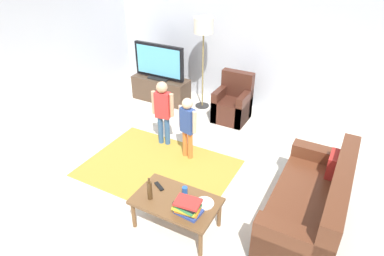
# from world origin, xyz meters

# --- Properties ---
(ground) EXTENTS (7.80, 7.80, 0.00)m
(ground) POSITION_xyz_m (0.00, 0.00, 0.00)
(ground) COLOR beige
(wall_back) EXTENTS (6.00, 0.12, 2.70)m
(wall_back) POSITION_xyz_m (0.00, 3.00, 1.35)
(wall_back) COLOR silver
(wall_back) RESTS_ON ground
(wall_left) EXTENTS (0.12, 6.00, 2.70)m
(wall_left) POSITION_xyz_m (-3.00, 0.00, 1.35)
(wall_left) COLOR silver
(wall_left) RESTS_ON ground
(area_rug) EXTENTS (2.20, 1.60, 0.01)m
(area_rug) POSITION_xyz_m (-0.40, 0.27, 0.00)
(area_rug) COLOR #B28C33
(area_rug) RESTS_ON ground
(tv_stand) EXTENTS (1.20, 0.44, 0.50)m
(tv_stand) POSITION_xyz_m (-1.65, 2.30, 0.24)
(tv_stand) COLOR #4C3828
(tv_stand) RESTS_ON ground
(tv) EXTENTS (1.10, 0.28, 0.71)m
(tv) POSITION_xyz_m (-1.65, 2.28, 0.85)
(tv) COLOR black
(tv) RESTS_ON tv_stand
(couch) EXTENTS (0.80, 1.80, 0.86)m
(couch) POSITION_xyz_m (1.86, 0.23, 0.29)
(couch) COLOR brown
(couch) RESTS_ON ground
(armchair) EXTENTS (0.60, 0.60, 0.90)m
(armchair) POSITION_xyz_m (-0.01, 2.26, 0.30)
(armchair) COLOR #472319
(armchair) RESTS_ON ground
(floor_lamp) EXTENTS (0.36, 0.36, 1.78)m
(floor_lamp) POSITION_xyz_m (-0.76, 2.45, 1.54)
(floor_lamp) COLOR #262626
(floor_lamp) RESTS_ON ground
(child_near_tv) EXTENTS (0.37, 0.18, 1.12)m
(child_near_tv) POSITION_xyz_m (-0.69, 0.90, 0.67)
(child_near_tv) COLOR #33598C
(child_near_tv) RESTS_ON ground
(child_center) EXTENTS (0.34, 0.17, 1.03)m
(child_center) POSITION_xyz_m (-0.16, 0.75, 0.62)
(child_center) COLOR orange
(child_center) RESTS_ON ground
(coffee_table) EXTENTS (1.00, 0.60, 0.42)m
(coffee_table) POSITION_xyz_m (0.43, -0.60, 0.37)
(coffee_table) COLOR brown
(coffee_table) RESTS_ON ground
(book_stack) EXTENTS (0.31, 0.26, 0.19)m
(book_stack) POSITION_xyz_m (0.66, -0.72, 0.51)
(book_stack) COLOR #334CA5
(book_stack) RESTS_ON coffee_table
(bottle) EXTENTS (0.06, 0.06, 0.30)m
(bottle) POSITION_xyz_m (0.15, -0.72, 0.54)
(bottle) COLOR #4C3319
(bottle) RESTS_ON coffee_table
(tv_remote) EXTENTS (0.17, 0.12, 0.02)m
(tv_remote) POSITION_xyz_m (0.13, -0.50, 0.43)
(tv_remote) COLOR black
(tv_remote) RESTS_ON coffee_table
(soda_can) EXTENTS (0.07, 0.07, 0.12)m
(soda_can) POSITION_xyz_m (0.48, -0.48, 0.48)
(soda_can) COLOR #2659B2
(soda_can) RESTS_ON coffee_table
(plate) EXTENTS (0.22, 0.22, 0.02)m
(plate) POSITION_xyz_m (0.75, -0.50, 0.43)
(plate) COLOR white
(plate) RESTS_ON coffee_table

